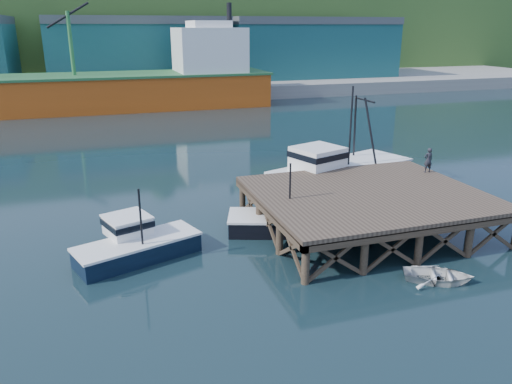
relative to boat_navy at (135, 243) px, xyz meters
name	(u,v)px	position (x,y,z in m)	size (l,w,h in m)	color
ground	(272,241)	(6.91, -0.30, -0.74)	(300.00, 300.00, 0.00)	black
wharf	(370,196)	(12.41, -0.48, 1.20)	(12.00, 10.00, 2.62)	brown
far_quay	(138,84)	(6.91, 69.70, 0.26)	(160.00, 40.00, 2.00)	gray
warehouse_mid	(139,53)	(6.91, 64.70, 5.76)	(28.00, 16.00, 9.00)	#1A5358
warehouse_right	(305,50)	(36.91, 64.70, 5.76)	(30.00, 16.00, 9.00)	#1A5358
cargo_ship	(88,85)	(-1.56, 47.70, 2.57)	(55.50, 10.00, 13.75)	#CA5013
hillside	(122,25)	(6.91, 99.70, 10.26)	(220.00, 50.00, 22.00)	#2D511E
boat_navy	(135,243)	(0.00, 0.00, 0.00)	(6.28, 4.23, 3.69)	black
boat_black	(289,217)	(8.28, 0.88, 0.00)	(6.93, 5.75, 4.02)	black
trawler	(339,170)	(14.01, 6.20, 0.70)	(11.09, 6.97, 6.99)	beige
dinghy	(438,275)	(12.29, -6.67, -0.44)	(2.12, 2.96, 0.61)	silver
dockworker	(428,160)	(17.81, 1.98, 2.15)	(0.56, 0.37, 1.53)	black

